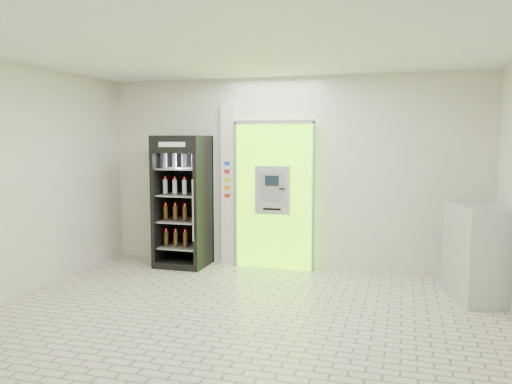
% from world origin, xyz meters
% --- Properties ---
extents(ground, '(6.00, 6.00, 0.00)m').
position_xyz_m(ground, '(0.00, 0.00, 0.00)').
color(ground, beige).
rests_on(ground, ground).
extents(room_shell, '(6.00, 6.00, 6.00)m').
position_xyz_m(room_shell, '(0.00, 0.00, 1.84)').
color(room_shell, silver).
rests_on(room_shell, ground).
extents(atm_assembly, '(1.30, 0.24, 2.33)m').
position_xyz_m(atm_assembly, '(-0.20, 2.41, 1.17)').
color(atm_assembly, '#6EFA00').
rests_on(atm_assembly, ground).
extents(pillar, '(0.22, 0.11, 2.60)m').
position_xyz_m(pillar, '(-0.98, 2.45, 1.30)').
color(pillar, silver).
rests_on(pillar, ground).
extents(beverage_cooler, '(0.79, 0.75, 2.09)m').
position_xyz_m(beverage_cooler, '(-1.65, 2.15, 1.00)').
color(beverage_cooler, black).
rests_on(beverage_cooler, ground).
extents(steel_cabinet, '(0.85, 1.05, 1.22)m').
position_xyz_m(steel_cabinet, '(2.68, 1.61, 0.61)').
color(steel_cabinet, '#B4B6BC').
rests_on(steel_cabinet, ground).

